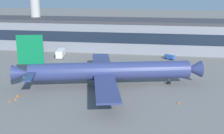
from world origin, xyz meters
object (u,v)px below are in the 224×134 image
at_px(traffic_cone_1, 17,96).
at_px(control_tower, 35,6).
at_px(traffic_cone_3, 10,102).
at_px(fuel_truck, 61,53).
at_px(follow_me_car, 170,57).
at_px(airliner, 107,71).
at_px(traffic_cone_2, 179,103).
at_px(catering_truck, 35,51).
at_px(traffic_cone_0, 15,99).

bearing_deg(traffic_cone_1, control_tower, 108.07).
height_order(traffic_cone_1, traffic_cone_3, traffic_cone_1).
bearing_deg(fuel_truck, control_tower, 130.80).
xyz_separation_m(control_tower, follow_me_car, (67.13, -20.52, -18.81)).
bearing_deg(follow_me_car, traffic_cone_3, -128.75).
bearing_deg(traffic_cone_1, airliner, 29.21).
height_order(fuel_truck, traffic_cone_2, fuel_truck).
bearing_deg(traffic_cone_2, airliner, 151.62).
height_order(traffic_cone_1, traffic_cone_2, traffic_cone_1).
bearing_deg(traffic_cone_2, fuel_truck, 135.91).
height_order(airliner, traffic_cone_2, airliner).
distance_m(control_tower, traffic_cone_1, 77.39).
xyz_separation_m(control_tower, fuel_truck, (20.29, -23.51, -18.02)).
relative_size(catering_truck, fuel_truck, 0.88).
distance_m(control_tower, catering_truck, 30.49).
xyz_separation_m(control_tower, traffic_cone_1, (23.22, -71.19, -19.53)).
bearing_deg(traffic_cone_1, follow_me_car, 49.09).
distance_m(airliner, traffic_cone_0, 27.94).
bearing_deg(catering_truck, fuel_truck, -0.88).
bearing_deg(airliner, traffic_cone_3, -143.70).
relative_size(control_tower, traffic_cone_1, 42.74).
relative_size(control_tower, traffic_cone_0, 47.73).
bearing_deg(fuel_truck, catering_truck, 179.12).
relative_size(traffic_cone_0, traffic_cone_2, 1.03).
relative_size(fuel_truck, traffic_cone_0, 13.05).
relative_size(airliner, traffic_cone_0, 86.61).
height_order(traffic_cone_0, traffic_cone_3, traffic_cone_0).
bearing_deg(traffic_cone_2, catering_truck, 142.01).
xyz_separation_m(catering_truck, follow_me_car, (58.45, 2.82, -1.20)).
bearing_deg(traffic_cone_2, traffic_cone_1, -177.81).
bearing_deg(catering_truck, airliner, -42.46).
bearing_deg(traffic_cone_3, airliner, 36.30).
distance_m(traffic_cone_0, traffic_cone_2, 44.14).
relative_size(catering_truck, traffic_cone_0, 11.45).
bearing_deg(follow_me_car, catering_truck, -177.24).
bearing_deg(follow_me_car, airliner, -118.58).
height_order(fuel_truck, traffic_cone_0, fuel_truck).
distance_m(fuel_truck, traffic_cone_2, 66.10).
relative_size(fuel_truck, traffic_cone_2, 13.45).
bearing_deg(follow_me_car, control_tower, 163.00).
xyz_separation_m(traffic_cone_1, traffic_cone_3, (-0.15, -4.22, -0.09)).
bearing_deg(airliner, traffic_cone_2, -28.38).
xyz_separation_m(fuel_truck, traffic_cone_3, (2.78, -51.90, -1.60)).
height_order(traffic_cone_2, traffic_cone_3, traffic_cone_2).
height_order(follow_me_car, traffic_cone_3, follow_me_car).
bearing_deg(traffic_cone_1, traffic_cone_3, -92.08).
distance_m(control_tower, traffic_cone_2, 99.01).
bearing_deg(airliner, catering_truck, 137.54).
relative_size(control_tower, fuel_truck, 3.66).
height_order(airliner, catering_truck, airliner).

